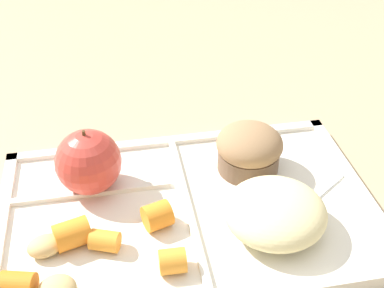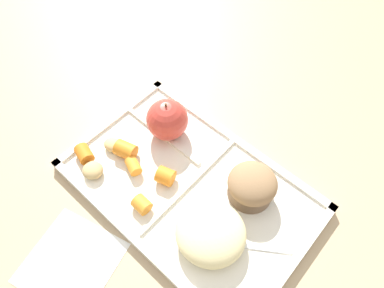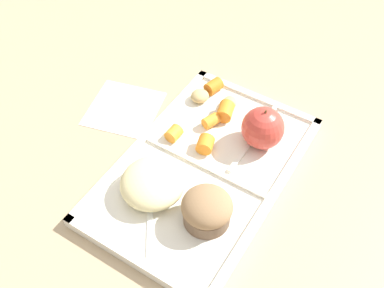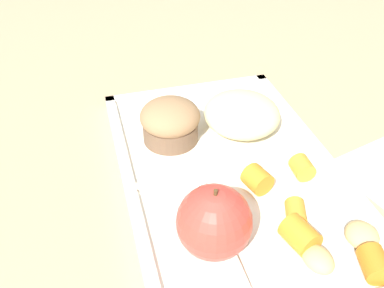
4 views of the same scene
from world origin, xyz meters
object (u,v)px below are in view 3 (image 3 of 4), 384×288
object	(u,v)px
lunch_tray	(204,170)
green_apple	(263,128)
bran_muffin	(207,209)
plastic_fork	(151,215)

from	to	relation	value
lunch_tray	green_apple	bearing A→B (deg)	151.51
green_apple	bran_muffin	xyz separation A→B (m)	(0.18, 0.00, -0.01)
bran_muffin	plastic_fork	size ratio (longest dim) A/B	0.58
lunch_tray	bran_muffin	world-z (taller)	bran_muffin
lunch_tray	green_apple	size ratio (longest dim) A/B	5.13
lunch_tray	plastic_fork	world-z (taller)	lunch_tray
green_apple	bran_muffin	world-z (taller)	green_apple
green_apple	bran_muffin	bearing A→B (deg)	0.00
plastic_fork	bran_muffin	bearing A→B (deg)	118.20
green_apple	plastic_fork	world-z (taller)	green_apple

